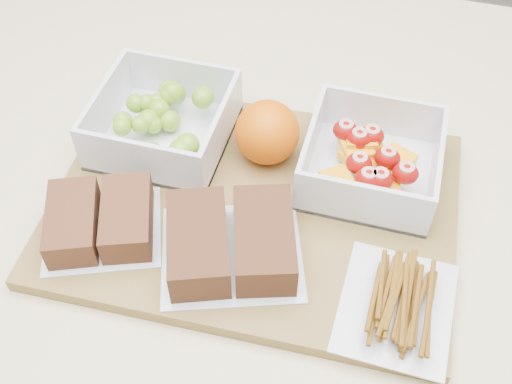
% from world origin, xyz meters
% --- Properties ---
extents(counter, '(1.20, 0.90, 0.90)m').
position_xyz_m(counter, '(0.00, 0.00, 0.45)').
color(counter, beige).
rests_on(counter, ground).
extents(cutting_board, '(0.43, 0.32, 0.02)m').
position_xyz_m(cutting_board, '(0.01, -0.01, 0.91)').
color(cutting_board, olive).
rests_on(cutting_board, counter).
extents(grape_container, '(0.14, 0.14, 0.06)m').
position_xyz_m(grape_container, '(-0.11, 0.05, 0.94)').
color(grape_container, silver).
rests_on(grape_container, cutting_board).
extents(fruit_container, '(0.14, 0.14, 0.06)m').
position_xyz_m(fruit_container, '(0.12, 0.05, 0.94)').
color(fruit_container, silver).
rests_on(fruit_container, cutting_board).
extents(orange, '(0.07, 0.07, 0.07)m').
position_xyz_m(orange, '(0.00, 0.06, 0.95)').
color(orange, '#DB5B05').
rests_on(orange, cutting_board).
extents(sandwich_bag_left, '(0.15, 0.14, 0.04)m').
position_xyz_m(sandwich_bag_left, '(-0.13, -0.09, 0.93)').
color(sandwich_bag_left, silver).
rests_on(sandwich_bag_left, cutting_board).
extents(sandwich_bag_center, '(0.17, 0.16, 0.04)m').
position_xyz_m(sandwich_bag_center, '(0.00, -0.08, 0.94)').
color(sandwich_bag_center, silver).
rests_on(sandwich_bag_center, cutting_board).
extents(pretzel_bag, '(0.11, 0.13, 0.03)m').
position_xyz_m(pretzel_bag, '(0.17, -0.10, 0.93)').
color(pretzel_bag, silver).
rests_on(pretzel_bag, cutting_board).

